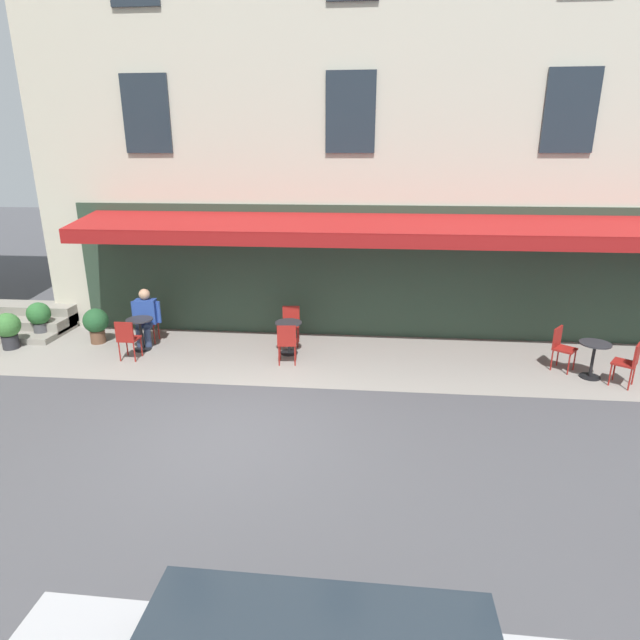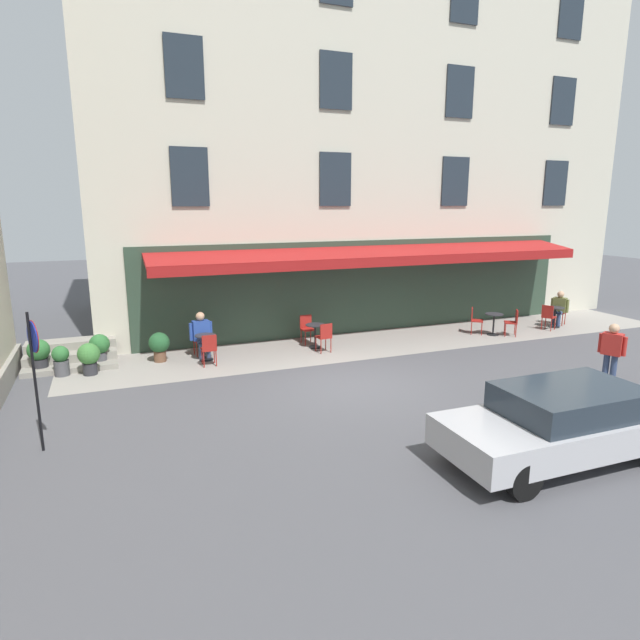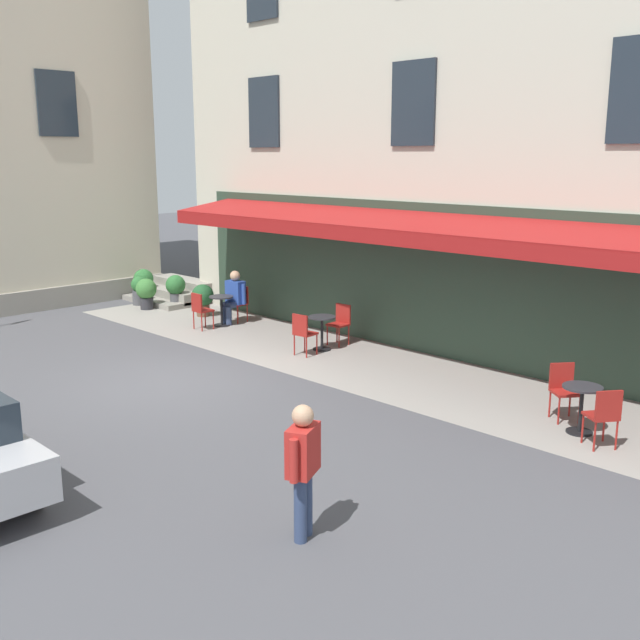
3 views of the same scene
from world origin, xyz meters
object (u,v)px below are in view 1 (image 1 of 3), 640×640
object	(u,v)px
cafe_table_streetside	(593,355)
potted_plant_entrance_right	(39,317)
potted_plant_by_steps	(8,328)
cafe_chair_red_corner_right	(291,322)
cafe_chair_red_corner_left	(287,340)
cafe_table_far_end	(289,333)
seated_patron_in_blue	(145,315)
cafe_chair_red_back_row	(561,345)
potted_plant_under_sign	(96,323)
cafe_chair_red_under_awning	(630,360)
cafe_chair_red_facing_street	(127,337)
cafe_chair_red_near_door	(149,319)
cafe_table_near_entrance	(141,330)

from	to	relation	value
cafe_table_streetside	potted_plant_entrance_right	xyz separation A→B (m)	(12.54, -1.22, 0.04)
potted_plant_by_steps	cafe_chair_red_corner_right	bearing A→B (deg)	-171.78
cafe_chair_red_corner_left	potted_plant_by_steps	size ratio (longest dim) A/B	1.06
cafe_table_far_end	potted_plant_by_steps	xyz separation A→B (m)	(6.51, 0.30, 0.01)
seated_patron_in_blue	cafe_chair_red_back_row	bearing A→B (deg)	175.92
cafe_table_far_end	seated_patron_in_blue	distance (m)	3.48
seated_patron_in_blue	potted_plant_under_sign	distance (m)	1.24
cafe_chair_red_under_awning	cafe_chair_red_back_row	xyz separation A→B (m)	(1.01, -0.76, 0.00)
cafe_chair_red_corner_right	potted_plant_under_sign	xyz separation A→B (m)	(4.63, 0.37, -0.05)
cafe_chair_red_facing_street	potted_plant_by_steps	bearing A→B (deg)	-7.83
cafe_chair_red_facing_street	cafe_chair_red_corner_right	size ratio (longest dim) A/B	1.00
cafe_chair_red_facing_street	seated_patron_in_blue	world-z (taller)	seated_patron_in_blue
cafe_chair_red_facing_street	cafe_chair_red_corner_right	xyz separation A→B (m)	(-3.39, -1.36, 0.00)
cafe_table_far_end	potted_plant_entrance_right	bearing A→B (deg)	-4.43
potted_plant_under_sign	cafe_table_far_end	bearing A→B (deg)	176.86
cafe_chair_red_near_door	cafe_chair_red_facing_street	bearing A→B (deg)	91.96
cafe_table_streetside	cafe_chair_red_corner_left	size ratio (longest dim) A/B	0.82
cafe_chair_red_near_door	potted_plant_under_sign	bearing A→B (deg)	13.10
potted_plant_entrance_right	cafe_chair_red_back_row	bearing A→B (deg)	176.08
cafe_chair_red_back_row	cafe_chair_red_corner_left	distance (m)	5.74
cafe_chair_red_corner_left	cafe_chair_red_near_door	bearing A→B (deg)	-18.20
cafe_table_far_end	seated_patron_in_blue	bearing A→B (deg)	-5.27
cafe_chair_red_corner_left	cafe_chair_red_back_row	bearing A→B (deg)	-177.13
cafe_table_near_entrance	potted_plant_under_sign	bearing A→B (deg)	-15.63
cafe_chair_red_back_row	potted_plant_by_steps	xyz separation A→B (m)	(12.30, -0.04, -0.05)
cafe_chair_red_back_row	cafe_table_far_end	xyz separation A→B (m)	(5.79, -0.34, -0.06)
potted_plant_by_steps	potted_plant_entrance_right	size ratio (longest dim) A/B	0.96
cafe_chair_red_under_awning	potted_plant_under_sign	world-z (taller)	cafe_chair_red_under_awning
cafe_chair_red_facing_street	cafe_chair_red_near_door	distance (m)	1.26
cafe_chair_red_under_awning	cafe_chair_red_back_row	bearing A→B (deg)	-36.81
cafe_chair_red_under_awning	seated_patron_in_blue	size ratio (longest dim) A/B	0.68
cafe_table_streetside	cafe_table_near_entrance	bearing A→B (deg)	-3.76
cafe_chair_red_under_awning	potted_plant_by_steps	size ratio (longest dim) A/B	1.06
cafe_chair_red_near_door	potted_plant_entrance_right	distance (m)	2.77
cafe_table_far_end	seated_patron_in_blue	size ratio (longest dim) A/B	0.56
seated_patron_in_blue	potted_plant_by_steps	xyz separation A→B (m)	(3.05, 0.62, -0.21)
cafe_chair_red_under_awning	potted_plant_under_sign	xyz separation A→B (m)	(11.48, -1.35, -0.05)
cafe_table_near_entrance	cafe_chair_red_near_door	xyz separation A→B (m)	(0.06, -0.63, 0.06)
cafe_chair_red_corner_left	cafe_chair_red_under_awning	bearing A→B (deg)	176.02
cafe_chair_red_back_row	potted_plant_under_sign	world-z (taller)	cafe_chair_red_back_row
cafe_table_near_entrance	cafe_chair_red_back_row	size ratio (longest dim) A/B	0.82
cafe_chair_red_back_row	cafe_chair_red_corner_right	xyz separation A→B (m)	(5.84, -0.97, 0.00)
cafe_table_streetside	cafe_chair_red_corner_right	distance (m)	6.48
potted_plant_entrance_right	cafe_chair_red_facing_street	bearing A→B (deg)	156.72
cafe_chair_red_back_row	potted_plant_entrance_right	size ratio (longest dim) A/B	1.02
cafe_table_far_end	cafe_chair_red_back_row	bearing A→B (deg)	176.63
cafe_table_near_entrance	cafe_chair_red_corner_left	distance (m)	3.52
cafe_table_far_end	potted_plant_entrance_right	world-z (taller)	potted_plant_entrance_right
cafe_chair_red_corner_right	seated_patron_in_blue	bearing A→B (deg)	5.21
seated_patron_in_blue	potted_plant_entrance_right	bearing A→B (deg)	-3.39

